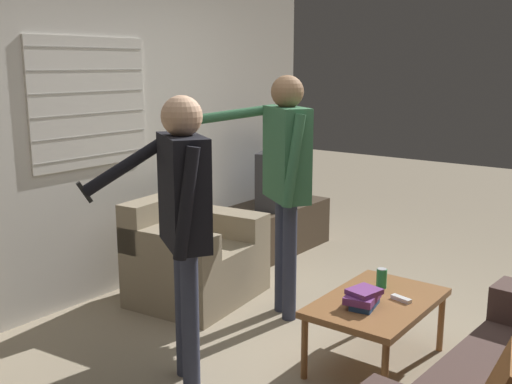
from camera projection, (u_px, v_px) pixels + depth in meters
ground_plane at (325, 364)px, 3.69m from camera, size 16.00×16.00×0.00m
wall_back at (102, 134)px, 4.62m from camera, size 5.20×0.08×2.55m
armchair_beige at (193, 257)px, 4.69m from camera, size 1.02×0.88×0.80m
coffee_table at (377, 306)px, 3.62m from camera, size 0.90×0.59×0.42m
tv_stand at (277, 226)px, 5.96m from camera, size 1.06×0.59×0.46m
tv at (277, 176)px, 5.86m from camera, size 0.87×0.48×0.55m
person_left_standing at (182, 205)px, 3.28m from camera, size 0.55×0.77×1.65m
person_right_standing at (285, 165)px, 4.18m from camera, size 0.61×0.84×1.74m
book_stack at (363, 298)px, 3.49m from camera, size 0.26×0.21×0.11m
soda_can at (382, 278)px, 3.79m from camera, size 0.07×0.07×0.13m
spare_remote at (401, 299)px, 3.59m from camera, size 0.07×0.14×0.02m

